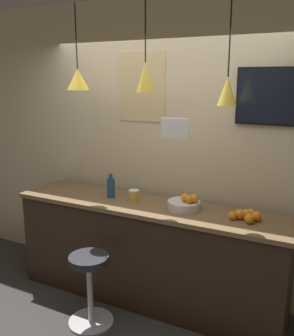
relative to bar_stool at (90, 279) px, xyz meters
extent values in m
plane|color=#33302D|center=(0.28, -0.01, -0.43)|extent=(14.00, 14.00, 0.00)
cube|color=beige|center=(0.28, 0.97, 1.02)|extent=(8.00, 0.06, 2.90)
cube|color=black|center=(0.28, 0.57, 0.05)|extent=(2.62, 0.55, 0.95)
cube|color=brown|center=(0.28, 0.57, 0.54)|extent=(2.66, 0.59, 0.04)
cylinder|color=#B7B7BC|center=(0.00, 0.00, -0.42)|extent=(0.40, 0.40, 0.02)
cylinder|color=#B7B7BC|center=(0.00, 0.00, -0.12)|extent=(0.05, 0.05, 0.57)
cylinder|color=#232328|center=(0.00, 0.00, 0.19)|extent=(0.35, 0.35, 0.06)
cylinder|color=beige|center=(0.63, 0.60, 0.60)|extent=(0.29, 0.29, 0.08)
sphere|color=orange|center=(0.69, 0.57, 0.67)|extent=(0.07, 0.07, 0.07)
sphere|color=orange|center=(0.73, 0.60, 0.67)|extent=(0.08, 0.08, 0.08)
sphere|color=orange|center=(0.64, 0.60, 0.67)|extent=(0.07, 0.07, 0.07)
sphere|color=orange|center=(1.19, 0.62, 0.60)|extent=(0.08, 0.08, 0.08)
sphere|color=orange|center=(1.09, 0.54, 0.60)|extent=(0.07, 0.07, 0.07)
sphere|color=orange|center=(1.28, 0.60, 0.60)|extent=(0.08, 0.08, 0.08)
sphere|color=orange|center=(1.23, 0.64, 0.60)|extent=(0.07, 0.07, 0.07)
sphere|color=orange|center=(1.21, 0.64, 0.60)|extent=(0.08, 0.08, 0.08)
sphere|color=orange|center=(1.14, 0.58, 0.60)|extent=(0.09, 0.09, 0.09)
sphere|color=orange|center=(1.23, 0.52, 0.60)|extent=(0.08, 0.08, 0.08)
sphere|color=orange|center=(1.16, 0.60, 0.60)|extent=(0.08, 0.08, 0.08)
sphere|color=orange|center=(1.18, 0.62, 0.60)|extent=(0.07, 0.07, 0.07)
sphere|color=orange|center=(1.17, 0.63, 0.60)|extent=(0.07, 0.07, 0.07)
cylinder|color=navy|center=(-0.14, 0.60, 0.66)|extent=(0.08, 0.08, 0.19)
cylinder|color=navy|center=(-0.14, 0.60, 0.78)|extent=(0.04, 0.04, 0.05)
cylinder|color=gold|center=(0.11, 0.60, 0.61)|extent=(0.10, 0.10, 0.10)
cylinder|color=white|center=(0.11, 0.60, 0.66)|extent=(0.10, 0.10, 0.01)
cylinder|color=black|center=(-0.45, 0.54, 2.09)|extent=(0.01, 0.01, 0.57)
cone|color=gold|center=(-0.45, 0.54, 1.70)|extent=(0.21, 0.21, 0.20)
sphere|color=#F9EFCC|center=(-0.45, 0.54, 1.62)|extent=(0.04, 0.04, 0.04)
cylinder|color=black|center=(0.28, 0.54, 2.11)|extent=(0.01, 0.01, 0.53)
cone|color=gold|center=(0.28, 0.54, 1.72)|extent=(0.16, 0.16, 0.25)
sphere|color=#F9EFCC|center=(0.28, 0.54, 1.61)|extent=(0.04, 0.04, 0.04)
cylinder|color=black|center=(1.00, 0.54, 2.05)|extent=(0.01, 0.01, 0.65)
cone|color=gold|center=(1.00, 0.54, 1.61)|extent=(0.15, 0.15, 0.22)
sphere|color=#F9EFCC|center=(1.00, 0.54, 1.52)|extent=(0.04, 0.04, 0.04)
cube|color=black|center=(1.30, 0.92, 1.56)|extent=(0.64, 0.04, 0.48)
cube|color=black|center=(1.30, 0.90, 1.56)|extent=(0.61, 0.01, 0.45)
cube|color=white|center=(0.63, 0.35, 1.32)|extent=(0.24, 0.01, 0.17)
cube|color=#DBBC84|center=(0.03, 0.93, 1.63)|extent=(0.50, 0.01, 0.67)
camera|label=1|loc=(1.79, -2.40, 1.70)|focal=40.00mm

